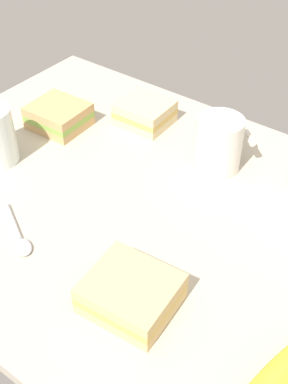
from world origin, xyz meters
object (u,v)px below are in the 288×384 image
(spoon, at_px, (19,237))
(sandwich_main, at_px, (59,116))
(sandwich_side, at_px, (131,293))
(banana, at_px, (277,377))
(coffee_mug_milky, at_px, (219,143))
(sandwich_extra, at_px, (145,113))

(spoon, bearing_deg, sandwich_main, 122.66)
(sandwich_main, bearing_deg, sandwich_side, -34.01)
(sandwich_main, xyz_separation_m, spoon, (0.16, -0.25, -0.02))
(banana, relative_size, spoon, 1.74)
(banana, bearing_deg, spoon, -177.58)
(coffee_mug_milky, relative_size, banana, 0.49)
(sandwich_main, bearing_deg, coffee_mug_milky, 12.99)
(sandwich_side, relative_size, banana, 0.61)
(sandwich_main, bearing_deg, banana, -22.75)
(spoon, bearing_deg, sandwich_side, 1.95)
(coffee_mug_milky, bearing_deg, sandwich_extra, 168.82)
(sandwich_side, bearing_deg, sandwich_main, 145.99)
(banana, bearing_deg, coffee_mug_milky, 130.16)
(sandwich_main, distance_m, spoon, 0.30)
(sandwich_side, bearing_deg, banana, 2.89)
(sandwich_extra, bearing_deg, banana, -37.91)
(sandwich_extra, relative_size, banana, 0.51)
(sandwich_side, height_order, banana, sandwich_side)
(sandwich_main, height_order, banana, sandwich_main)
(coffee_mug_milky, bearing_deg, spoon, -113.76)
(sandwich_main, relative_size, sandwich_extra, 1.07)
(sandwich_main, distance_m, banana, 0.61)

